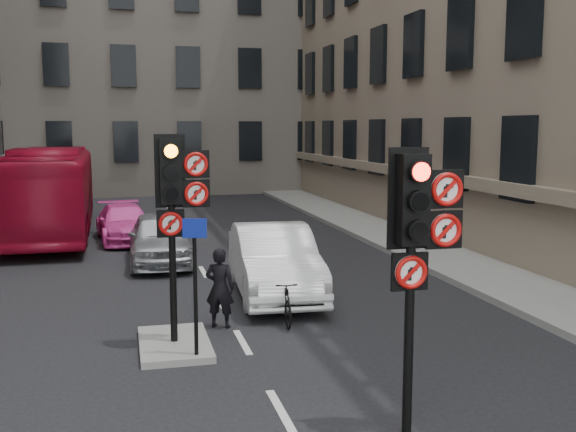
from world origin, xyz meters
name	(u,v)px	position (x,y,z in m)	size (l,w,h in m)	color
pavement_right	(437,251)	(7.20, 12.00, 0.08)	(3.00, 50.00, 0.16)	gray
centre_island	(175,344)	(-1.20, 5.00, 0.06)	(1.20, 2.00, 0.12)	gray
building_far	(151,28)	(0.00, 38.00, 10.00)	(30.00, 14.00, 20.00)	#6B645B
signal_near	(418,230)	(1.49, 0.99, 2.58)	(0.91, 0.40, 3.58)	black
signal_far	(176,193)	(-1.11, 4.99, 2.70)	(0.91, 0.40, 3.58)	black
car_silver	(160,238)	(-1.04, 12.44, 0.72)	(1.70, 4.22, 1.44)	#A9ACB0
car_white	(274,261)	(1.29, 8.20, 0.79)	(1.67, 4.79, 1.58)	white
car_pink	(124,223)	(-2.00, 16.55, 0.60)	(1.69, 4.15, 1.20)	#F046AD
bus_red	(51,191)	(-4.50, 18.50, 1.54)	(2.59, 11.07, 3.08)	maroon
motorcycle	(283,300)	(0.99, 6.00, 0.45)	(0.42, 1.49, 0.89)	black
motorcyclist	(220,288)	(-0.26, 6.00, 0.77)	(0.56, 0.37, 1.55)	black
info_sign	(195,267)	(-0.90, 4.18, 1.58)	(0.39, 0.15, 2.25)	black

